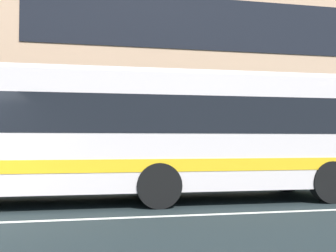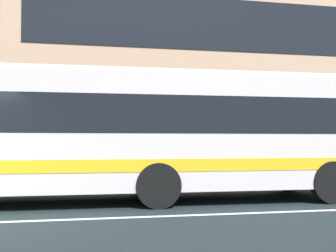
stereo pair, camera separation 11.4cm
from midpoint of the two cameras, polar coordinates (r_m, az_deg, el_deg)
hedge_row_far at (r=13.61m, az=-10.99°, el=-6.56°), size 22.13×1.10×0.81m
apartment_block_right at (r=22.02m, az=4.86°, el=8.32°), size 18.67×8.57×10.90m
transit_bus at (r=10.24m, az=-6.71°, el=-0.68°), size 11.83×2.69×3.12m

